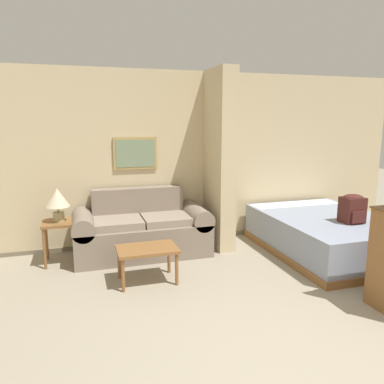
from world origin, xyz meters
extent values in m
cube|color=#CCB78E|center=(0.00, 3.58, 1.30)|extent=(7.54, 0.12, 2.60)
cube|color=#70644E|center=(0.00, 3.51, 0.03)|extent=(7.54, 0.02, 0.06)
cube|color=tan|center=(-0.69, 3.50, 1.40)|extent=(0.64, 0.02, 0.47)
cube|color=gray|center=(-0.69, 3.49, 1.40)|extent=(0.57, 0.01, 0.40)
cube|color=#CCB78E|center=(0.49, 3.14, 1.30)|extent=(0.24, 0.76, 2.60)
cube|color=gray|center=(-0.69, 3.06, 0.23)|extent=(1.32, 0.84, 0.45)
cube|color=gray|center=(-0.69, 3.38, 0.68)|extent=(1.32, 0.20, 0.45)
cube|color=gray|center=(-1.49, 3.06, 0.23)|extent=(0.27, 0.84, 0.45)
cylinder|color=gray|center=(-1.49, 3.06, 0.51)|extent=(0.30, 0.84, 0.30)
cube|color=gray|center=(0.10, 3.06, 0.23)|extent=(0.27, 0.84, 0.45)
cylinder|color=gray|center=(0.10, 3.06, 0.51)|extent=(0.30, 0.84, 0.30)
cube|color=gray|center=(-1.03, 3.01, 0.50)|extent=(0.64, 0.60, 0.10)
cube|color=gray|center=(-0.36, 3.01, 0.50)|extent=(0.64, 0.60, 0.10)
cube|color=brown|center=(-0.79, 2.13, 0.40)|extent=(0.69, 0.46, 0.04)
cylinder|color=brown|center=(-1.10, 1.94, 0.19)|extent=(0.04, 0.04, 0.38)
cylinder|color=brown|center=(-0.49, 1.94, 0.19)|extent=(0.04, 0.04, 0.38)
cylinder|color=brown|center=(-1.10, 2.32, 0.19)|extent=(0.04, 0.04, 0.38)
cylinder|color=brown|center=(-0.49, 2.32, 0.19)|extent=(0.04, 0.04, 0.38)
cube|color=brown|center=(-1.79, 3.07, 0.55)|extent=(0.43, 0.43, 0.04)
cylinder|color=brown|center=(-1.97, 2.88, 0.27)|extent=(0.04, 0.04, 0.53)
cylinder|color=brown|center=(-1.60, 2.88, 0.27)|extent=(0.04, 0.04, 0.53)
cylinder|color=brown|center=(-1.97, 3.26, 0.27)|extent=(0.04, 0.04, 0.53)
cylinder|color=brown|center=(-1.60, 3.26, 0.27)|extent=(0.04, 0.04, 0.53)
cylinder|color=tan|center=(-1.79, 3.07, 0.63)|extent=(0.15, 0.15, 0.13)
cylinder|color=tan|center=(-1.79, 3.07, 0.73)|extent=(0.02, 0.02, 0.07)
cone|color=beige|center=(-1.79, 3.07, 0.89)|extent=(0.31, 0.31, 0.24)
cube|color=brown|center=(1.86, 2.37, 0.05)|extent=(1.60, 2.18, 0.10)
cube|color=#8993A8|center=(1.86, 2.37, 0.32)|extent=(1.56, 2.14, 0.43)
cube|color=white|center=(1.86, 3.22, 0.48)|extent=(1.44, 0.36, 0.10)
cube|color=#471E19|center=(1.95, 2.01, 0.70)|extent=(0.28, 0.23, 0.34)
cube|color=#471E19|center=(1.95, 1.88, 0.63)|extent=(0.21, 0.03, 0.15)
ellipsoid|color=#471E19|center=(1.95, 2.01, 0.87)|extent=(0.27, 0.22, 0.08)
camera|label=1|loc=(-1.50, -1.99, 1.87)|focal=35.00mm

